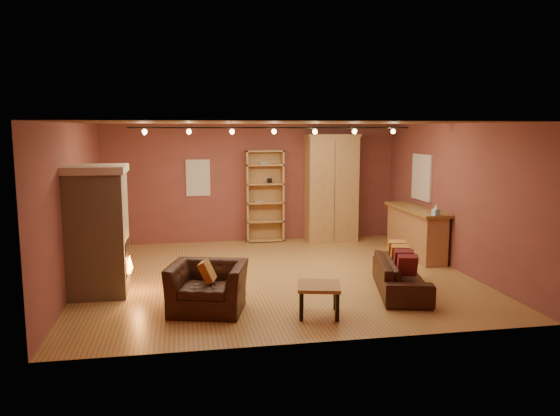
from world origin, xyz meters
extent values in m
plane|color=olive|center=(0.00, 0.00, 0.00)|extent=(7.00, 7.00, 0.00)
plane|color=brown|center=(0.00, 0.00, 2.80)|extent=(7.00, 7.00, 0.00)
cube|color=brown|center=(0.00, 3.25, 1.40)|extent=(7.00, 0.02, 2.80)
cube|color=brown|center=(-3.50, 0.00, 1.40)|extent=(0.02, 6.50, 2.80)
cube|color=brown|center=(3.50, 0.00, 1.40)|extent=(0.02, 6.50, 2.80)
cube|color=tan|center=(-3.05, -0.60, 1.00)|extent=(0.90, 0.90, 2.00)
cube|color=beige|center=(-3.05, -0.60, 2.06)|extent=(0.98, 0.98, 0.12)
cube|color=black|center=(-2.64, -0.60, 0.60)|extent=(0.10, 0.65, 0.55)
cone|color=orange|center=(-2.58, -0.60, 0.48)|extent=(0.10, 0.10, 0.22)
cube|color=silver|center=(-1.30, 3.23, 1.55)|extent=(0.56, 0.04, 0.86)
cube|color=tan|center=(0.26, 3.23, 1.10)|extent=(0.90, 0.04, 2.20)
cube|color=tan|center=(-0.17, 3.08, 1.10)|extent=(0.04, 0.35, 2.20)
cube|color=tan|center=(0.69, 3.08, 1.10)|extent=(0.04, 0.35, 2.20)
cube|color=gray|center=(0.11, 3.08, 0.98)|extent=(0.18, 0.12, 0.05)
cube|color=black|center=(0.38, 3.08, 1.47)|extent=(0.10, 0.10, 0.12)
cube|color=tan|center=(0.26, 3.08, 0.04)|extent=(0.90, 0.35, 0.04)
cube|color=tan|center=(0.26, 3.08, 0.50)|extent=(0.90, 0.35, 0.04)
cube|color=tan|center=(0.26, 3.08, 0.95)|extent=(0.90, 0.35, 0.03)
cube|color=tan|center=(0.26, 3.08, 1.40)|extent=(0.90, 0.35, 0.04)
cube|color=tan|center=(0.26, 3.08, 1.85)|extent=(0.90, 0.35, 0.04)
cube|color=tan|center=(0.26, 3.08, 2.18)|extent=(0.90, 0.35, 0.04)
cube|color=tan|center=(1.86, 2.92, 1.25)|extent=(1.20, 0.65, 2.51)
cube|color=olive|center=(1.86, 2.60, 1.25)|extent=(0.02, 0.01, 2.41)
cube|color=tan|center=(1.86, 2.92, 2.54)|extent=(1.26, 0.71, 0.06)
cube|color=#A8764D|center=(3.20, 1.01, 0.49)|extent=(0.47, 2.05, 0.98)
cube|color=olive|center=(3.20, 1.01, 1.01)|extent=(0.59, 2.17, 0.06)
cube|color=#83BAD2|center=(3.15, 0.02, 1.10)|extent=(0.14, 0.14, 0.12)
cone|color=white|center=(3.15, 0.02, 1.21)|extent=(0.08, 0.08, 0.10)
cube|color=silver|center=(3.47, 1.40, 1.65)|extent=(0.05, 0.90, 1.00)
imported|color=black|center=(1.87, -1.41, 0.37)|extent=(1.00, 1.98, 0.74)
cube|color=maroon|center=(1.74, -1.94, 0.60)|extent=(0.35, 0.29, 0.36)
cube|color=maroon|center=(1.82, -1.58, 0.60)|extent=(0.35, 0.29, 0.36)
cube|color=#BB7730|center=(1.91, -1.23, 0.60)|extent=(0.35, 0.29, 0.36)
cube|color=#BB7730|center=(2.00, -0.87, 0.60)|extent=(0.35, 0.29, 0.36)
imported|color=black|center=(-1.34, -1.77, 0.48)|extent=(1.26, 0.98, 0.97)
cube|color=#BB7730|center=(-1.34, -1.77, 0.60)|extent=(0.31, 0.35, 0.34)
cube|color=olive|center=(0.24, -2.26, 0.44)|extent=(0.73, 0.73, 0.05)
cube|color=black|center=(-0.01, -2.51, 0.20)|extent=(0.05, 0.05, 0.41)
cube|color=black|center=(0.50, -2.51, 0.20)|extent=(0.05, 0.05, 0.41)
cube|color=black|center=(-0.01, -2.01, 0.20)|extent=(0.05, 0.05, 0.41)
cube|color=black|center=(0.50, -2.01, 0.20)|extent=(0.05, 0.05, 0.41)
cylinder|color=black|center=(0.00, 0.20, 2.72)|extent=(5.20, 0.03, 0.03)
sphere|color=#FFD88C|center=(-2.30, 0.20, 2.65)|extent=(0.09, 0.09, 0.09)
sphere|color=#FFD88C|center=(-1.53, 0.20, 2.65)|extent=(0.09, 0.09, 0.09)
sphere|color=#FFD88C|center=(-0.77, 0.20, 2.65)|extent=(0.09, 0.09, 0.09)
sphere|color=#FFD88C|center=(0.00, 0.20, 2.65)|extent=(0.09, 0.09, 0.09)
sphere|color=#FFD88C|center=(0.77, 0.20, 2.65)|extent=(0.09, 0.09, 0.09)
sphere|color=#FFD88C|center=(1.53, 0.20, 2.65)|extent=(0.09, 0.09, 0.09)
sphere|color=#FFD88C|center=(2.30, 0.20, 2.65)|extent=(0.09, 0.09, 0.09)
camera|label=1|loc=(-1.69, -9.70, 2.71)|focal=35.00mm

